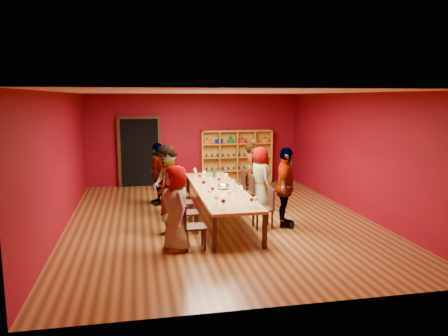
{
  "coord_description": "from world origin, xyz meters",
  "views": [
    {
      "loc": [
        -1.85,
        -9.93,
        2.88
      ],
      "look_at": [
        0.23,
        0.54,
        1.15
      ],
      "focal_mm": 35.0,
      "sensor_mm": 36.0,
      "label": 1
    }
  ],
  "objects_px": {
    "person_right_1": "(285,187)",
    "wine_bottle": "(214,173)",
    "tasting_table": "(219,191)",
    "chair_person_right_3": "(247,190)",
    "chair_person_right_1": "(266,206)",
    "shelving_unit": "(236,154)",
    "person_left_4": "(158,174)",
    "chair_person_left_3": "(177,193)",
    "spittoon_bowl": "(223,186)",
    "person_right_4": "(252,171)",
    "person_right_3": "(260,178)",
    "person_left_2": "(168,184)",
    "person_left_1": "(167,197)",
    "person_left_3": "(166,179)",
    "chair_person_left_0": "(190,224)",
    "chair_person_right_4": "(239,183)",
    "chair_person_left_2": "(180,200)",
    "chair_person_left_4": "(174,186)",
    "person_left_0": "(176,208)",
    "chair_person_left_1": "(185,210)"
  },
  "relations": [
    {
      "from": "shelving_unit",
      "to": "spittoon_bowl",
      "type": "relative_size",
      "value": 8.13
    },
    {
      "from": "chair_person_right_4",
      "to": "person_left_3",
      "type": "bearing_deg",
      "value": -157.95
    },
    {
      "from": "chair_person_left_3",
      "to": "person_left_2",
      "type": "bearing_deg",
      "value": -108.78
    },
    {
      "from": "person_left_0",
      "to": "person_left_2",
      "type": "xyz_separation_m",
      "value": [
        -0.02,
        1.99,
        0.07
      ]
    },
    {
      "from": "chair_person_left_1",
      "to": "person_right_4",
      "type": "bearing_deg",
      "value": 50.2
    },
    {
      "from": "chair_person_left_3",
      "to": "person_left_4",
      "type": "xyz_separation_m",
      "value": [
        -0.43,
        0.89,
        0.34
      ]
    },
    {
      "from": "person_right_1",
      "to": "chair_person_right_4",
      "type": "distance_m",
      "value": 2.69
    },
    {
      "from": "person_right_1",
      "to": "person_right_4",
      "type": "xyz_separation_m",
      "value": [
        -0.07,
        2.62,
        -0.07
      ]
    },
    {
      "from": "person_right_3",
      "to": "chair_person_left_0",
      "type": "bearing_deg",
      "value": 130.53
    },
    {
      "from": "person_left_2",
      "to": "spittoon_bowl",
      "type": "height_order",
      "value": "person_left_2"
    },
    {
      "from": "tasting_table",
      "to": "chair_person_right_3",
      "type": "height_order",
      "value": "chair_person_right_3"
    },
    {
      "from": "chair_person_left_0",
      "to": "person_left_2",
      "type": "xyz_separation_m",
      "value": [
        -0.28,
        1.99,
        0.39
      ]
    },
    {
      "from": "person_left_2",
      "to": "chair_person_left_0",
      "type": "bearing_deg",
      "value": -3.11
    },
    {
      "from": "chair_person_left_1",
      "to": "spittoon_bowl",
      "type": "xyz_separation_m",
      "value": [
        1.01,
        0.8,
        0.32
      ]
    },
    {
      "from": "shelving_unit",
      "to": "person_left_3",
      "type": "distance_m",
      "value": 4.28
    },
    {
      "from": "chair_person_right_1",
      "to": "spittoon_bowl",
      "type": "distance_m",
      "value": 1.19
    },
    {
      "from": "person_left_3",
      "to": "person_left_1",
      "type": "bearing_deg",
      "value": -11.2
    },
    {
      "from": "person_right_4",
      "to": "person_right_3",
      "type": "bearing_deg",
      "value": -160.61
    },
    {
      "from": "person_left_2",
      "to": "person_left_4",
      "type": "relative_size",
      "value": 1.06
    },
    {
      "from": "chair_person_left_4",
      "to": "chair_person_right_1",
      "type": "relative_size",
      "value": 1.0
    },
    {
      "from": "tasting_table",
      "to": "chair_person_left_0",
      "type": "xyz_separation_m",
      "value": [
        -0.91,
        -1.92,
        -0.2
      ]
    },
    {
      "from": "person_right_3",
      "to": "wine_bottle",
      "type": "relative_size",
      "value": 4.9
    },
    {
      "from": "person_right_3",
      "to": "person_right_1",
      "type": "bearing_deg",
      "value": 172.03
    },
    {
      "from": "person_left_0",
      "to": "chair_person_right_1",
      "type": "xyz_separation_m",
      "value": [
        2.09,
        1.05,
        -0.32
      ]
    },
    {
      "from": "chair_person_left_1",
      "to": "person_right_3",
      "type": "relative_size",
      "value": 0.55
    },
    {
      "from": "person_right_3",
      "to": "chair_person_right_4",
      "type": "xyz_separation_m",
      "value": [
        -0.34,
        0.93,
        -0.32
      ]
    },
    {
      "from": "chair_person_left_3",
      "to": "person_right_1",
      "type": "bearing_deg",
      "value": -38.17
    },
    {
      "from": "chair_person_left_0",
      "to": "chair_person_left_3",
      "type": "height_order",
      "value": "same"
    },
    {
      "from": "chair_person_left_3",
      "to": "spittoon_bowl",
      "type": "bearing_deg",
      "value": -44.03
    },
    {
      "from": "person_left_0",
      "to": "chair_person_right_3",
      "type": "height_order",
      "value": "person_left_0"
    },
    {
      "from": "chair_person_right_3",
      "to": "person_right_3",
      "type": "height_order",
      "value": "person_right_3"
    },
    {
      "from": "chair_person_left_3",
      "to": "chair_person_right_3",
      "type": "bearing_deg",
      "value": -2.58
    },
    {
      "from": "person_left_2",
      "to": "tasting_table",
      "type": "bearing_deg",
      "value": 75.17
    },
    {
      "from": "person_left_0",
      "to": "person_right_4",
      "type": "height_order",
      "value": "person_right_4"
    },
    {
      "from": "tasting_table",
      "to": "person_left_0",
      "type": "relative_size",
      "value": 2.75
    },
    {
      "from": "person_left_1",
      "to": "shelving_unit",
      "type": "bearing_deg",
      "value": 171.36
    },
    {
      "from": "chair_person_left_1",
      "to": "chair_person_left_2",
      "type": "bearing_deg",
      "value": 90.0
    },
    {
      "from": "chair_person_right_1",
      "to": "person_left_4",
      "type": "bearing_deg",
      "value": 130.1
    },
    {
      "from": "chair_person_right_1",
      "to": "wine_bottle",
      "type": "xyz_separation_m",
      "value": [
        -0.77,
        2.32,
        0.38
      ]
    },
    {
      "from": "person_right_3",
      "to": "chair_person_left_4",
      "type": "bearing_deg",
      "value": 54.34
    },
    {
      "from": "person_left_0",
      "to": "person_left_2",
      "type": "distance_m",
      "value": 1.99
    },
    {
      "from": "tasting_table",
      "to": "chair_person_left_3",
      "type": "xyz_separation_m",
      "value": [
        -0.91,
        0.91,
        -0.2
      ]
    },
    {
      "from": "chair_person_left_3",
      "to": "person_right_1",
      "type": "height_order",
      "value": "person_right_1"
    },
    {
      "from": "person_left_0",
      "to": "person_left_1",
      "type": "xyz_separation_m",
      "value": [
        -0.11,
        1.06,
        -0.02
      ]
    },
    {
      "from": "person_right_1",
      "to": "wine_bottle",
      "type": "height_order",
      "value": "person_right_1"
    },
    {
      "from": "shelving_unit",
      "to": "person_left_4",
      "type": "distance_m",
      "value": 3.71
    },
    {
      "from": "chair_person_left_2",
      "to": "person_left_4",
      "type": "distance_m",
      "value": 1.81
    },
    {
      "from": "chair_person_left_2",
      "to": "spittoon_bowl",
      "type": "bearing_deg",
      "value": -7.83
    },
    {
      "from": "chair_person_left_2",
      "to": "person_left_4",
      "type": "xyz_separation_m",
      "value": [
        -0.43,
        1.73,
        0.34
      ]
    },
    {
      "from": "person_left_1",
      "to": "person_left_4",
      "type": "xyz_separation_m",
      "value": [
        -0.05,
        2.66,
        0.04
      ]
    }
  ]
}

